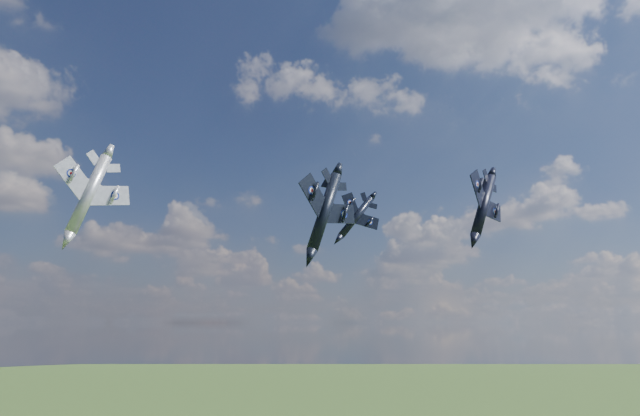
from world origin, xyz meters
TOP-DOWN VIEW (x-y plane):
  - jet_lead_navy at (1.22, 14.35)m, footprint 13.63×17.53m
  - jet_right_navy at (16.81, -0.59)m, footprint 12.85×16.00m
  - jet_high_navy at (25.46, 35.77)m, footprint 12.81×15.86m
  - jet_left_silver at (-27.03, 27.18)m, footprint 11.69×15.54m

SIDE VIEW (x-z plane):
  - jet_lead_navy at x=1.22m, z-range 76.31..84.04m
  - jet_right_navy at x=16.81m, z-range 76.64..84.58m
  - jet_left_silver at x=-27.03m, z-range 77.82..84.63m
  - jet_high_navy at x=25.46m, z-range 80.54..89.10m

